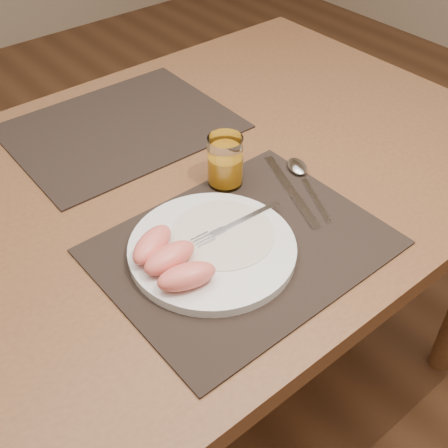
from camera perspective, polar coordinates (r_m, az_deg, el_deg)
ground at (r=1.63m, az=-3.23°, el=-16.95°), size 5.00×5.00×0.00m
table at (r=1.12m, az=-4.51°, el=1.22°), size 1.40×0.90×0.75m
placemat_near at (r=0.92m, az=1.90°, el=-2.30°), size 0.45×0.35×0.00m
placemat_far at (r=1.23m, az=-10.40°, el=9.63°), size 0.46×0.36×0.00m
plate at (r=0.90m, az=-1.20°, el=-2.54°), size 0.27×0.27×0.02m
plate_dressing at (r=0.91m, az=-0.13°, el=-0.97°), size 0.17×0.17×0.00m
fork at (r=0.92m, az=0.62°, el=-0.26°), size 0.18×0.03×0.00m
knife at (r=1.02m, az=7.21°, el=2.84°), size 0.09×0.21×0.01m
spoon at (r=1.07m, az=7.73°, el=5.37°), size 0.10×0.18×0.01m
juice_glass at (r=1.02m, az=0.12°, el=6.19°), size 0.06×0.06×0.10m
grapefruit_wedges at (r=0.85m, az=-5.60°, el=-3.57°), size 0.10×0.16×0.04m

